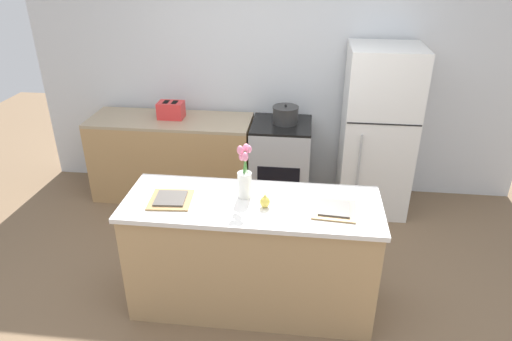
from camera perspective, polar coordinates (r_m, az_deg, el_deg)
name	(u,v)px	position (r m, az deg, el deg)	size (l,w,h in m)	color
ground_plane	(252,301)	(3.71, -0.47, -15.99)	(10.00, 10.00, 0.00)	brown
back_wall	(276,67)	(4.86, 2.48, 12.76)	(5.20, 0.08, 2.70)	silver
kitchen_island	(252,254)	(3.43, -0.50, -10.42)	(1.80, 0.66, 0.90)	tan
back_counter	(173,158)	(4.99, -10.33, 1.61)	(1.68, 0.60, 0.88)	tan
stove_range	(281,163)	(4.79, 3.08, 0.94)	(0.60, 0.61, 0.88)	#B2B5B7
refrigerator	(377,132)	(4.68, 14.93, 4.70)	(0.68, 0.67, 1.68)	white
flower_vase	(245,177)	(3.17, -1.45, -0.83)	(0.10, 0.12, 0.40)	silver
pear_figurine	(265,201)	(3.09, 1.13, -3.87)	(0.07, 0.07, 0.11)	#E5CC4C
plate_setting_left	(171,199)	(3.24, -10.61, -3.54)	(0.31, 0.31, 0.02)	olive
plate_setting_right	(334,209)	(3.12, 9.76, -4.78)	(0.31, 0.31, 0.02)	olive
toaster	(171,110)	(4.82, -10.58, 7.44)	(0.28, 0.18, 0.17)	red
cooking_pot	(285,115)	(4.60, 3.70, 6.95)	(0.26, 0.26, 0.20)	#2D2D2D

